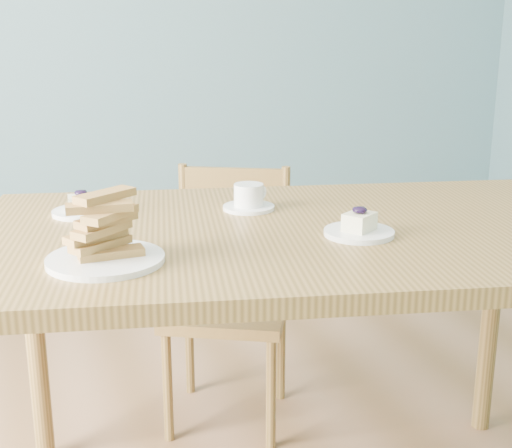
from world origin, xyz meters
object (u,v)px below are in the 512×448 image
cheesecake_plate_near (359,228)px  cheesecake_plate_far (82,208)px  dining_chair (229,295)px  coffee_cup (249,199)px  biscotti_plate (104,239)px  dining_table (296,260)px

cheesecake_plate_near → cheesecake_plate_far: bearing=145.3°
dining_chair → cheesecake_plate_near: size_ratio=5.19×
coffee_cup → biscotti_plate: bearing=-165.1°
cheesecake_plate_near → dining_chair: bearing=98.5°
coffee_cup → dining_chair: bearing=59.6°
dining_chair → coffee_cup: size_ratio=6.23×
cheesecake_plate_near → biscotti_plate: biscotti_plate is taller
dining_table → dining_chair: dining_chair is taller
dining_chair → cheesecake_plate_far: size_ratio=5.56×
dining_table → coffee_cup: (-0.05, 0.20, 0.11)m
cheesecake_plate_far → coffee_cup: coffee_cup is taller
dining_chair → cheesecake_plate_far: cheesecake_plate_far is taller
cheesecake_plate_far → biscotti_plate: biscotti_plate is taller
dining_chair → cheesecake_plate_near: cheesecake_plate_near is taller
cheesecake_plate_far → cheesecake_plate_near: bearing=-34.7°
dining_table → cheesecake_plate_near: cheesecake_plate_near is taller
dining_chair → cheesecake_plate_far: (-0.48, -0.29, 0.41)m
cheesecake_plate_far → dining_table: bearing=-32.0°
dining_chair → coffee_cup: bearing=-71.6°
cheesecake_plate_far → coffee_cup: 0.43m
dining_chair → biscotti_plate: bearing=-97.3°
dining_table → biscotti_plate: biscotti_plate is taller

